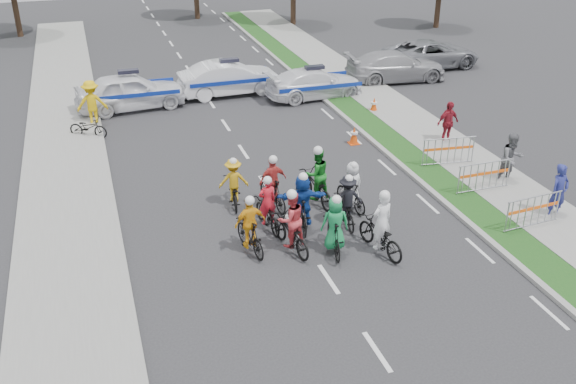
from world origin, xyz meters
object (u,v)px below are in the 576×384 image
object	(u,v)px
spectator_2	(448,123)
parked_bike	(88,127)
rider_0	(380,232)
rider_5	(302,205)
cone_1	(374,105)
police_car_2	(314,83)
rider_4	(347,205)
rider_8	(316,182)
rider_9	(273,188)
barrier_2	(448,152)
police_car_0	(130,91)
marshal_hiviz	(92,103)
rider_3	(250,230)
rider_10	(234,187)
rider_6	(267,211)
barrier_0	(532,213)
rider_1	(334,230)
barrier_1	(484,178)
spectator_1	(512,159)
rider_2	(291,228)
cone_0	(354,136)
spectator_0	(559,192)
rider_7	(351,191)
police_car_1	(230,78)
civilian_suv	(431,54)
civilian_sedan	(396,66)

from	to	relation	value
spectator_2	parked_bike	bearing A→B (deg)	149.23
rider_0	rider_5	xyz separation A→B (m)	(-1.63, 1.95, 0.13)
cone_1	police_car_2	bearing A→B (deg)	121.56
parked_bike	rider_4	bearing A→B (deg)	-113.83
rider_8	rider_4	bearing A→B (deg)	94.43
rider_9	barrier_2	bearing A→B (deg)	178.44
police_car_0	marshal_hiviz	world-z (taller)	marshal_hiviz
rider_3	rider_10	bearing A→B (deg)	-104.88
rider_6	rider_10	world-z (taller)	rider_6
rider_10	marshal_hiviz	world-z (taller)	marshal_hiviz
marshal_hiviz	parked_bike	world-z (taller)	marshal_hiviz
rider_0	rider_5	distance (m)	2.55
spectator_2	barrier_0	world-z (taller)	spectator_2
rider_1	barrier_1	size ratio (longest dim) A/B	0.92
spectator_1	spectator_2	world-z (taller)	spectator_1
rider_6	barrier_1	size ratio (longest dim) A/B	0.89
rider_1	rider_2	size ratio (longest dim) A/B	0.92
police_car_2	rider_5	bearing A→B (deg)	153.55
rider_10	parked_bike	size ratio (longest dim) A/B	1.07
barrier_1	parked_bike	world-z (taller)	barrier_1
rider_8	police_car_0	size ratio (longest dim) A/B	0.42
police_car_0	spectator_2	world-z (taller)	spectator_2
rider_0	cone_0	world-z (taller)	rider_0
rider_9	rider_1	bearing A→B (deg)	95.07
rider_3	rider_8	size ratio (longest dim) A/B	0.88
rider_2	spectator_0	bearing A→B (deg)	163.49
rider_0	rider_6	size ratio (longest dim) A/B	1.15
rider_7	rider_9	xyz separation A→B (m)	(-2.32, 0.87, 0.05)
rider_5	parked_bike	distance (m)	11.21
rider_5	spectator_1	distance (m)	7.83
rider_3	police_car_1	size ratio (longest dim) A/B	0.37
rider_10	marshal_hiviz	distance (m)	9.77
rider_5	civilian_suv	bearing A→B (deg)	-120.09
police_car_0	police_car_2	size ratio (longest dim) A/B	1.03
rider_7	spectator_0	distance (m)	6.30
barrier_1	rider_5	bearing A→B (deg)	-176.74
rider_3	spectator_0	size ratio (longest dim) A/B	1.00
rider_4	parked_bike	world-z (taller)	rider_4
rider_0	spectator_2	world-z (taller)	rider_0
police_car_2	spectator_0	bearing A→B (deg)	-171.99
police_car_2	marshal_hiviz	distance (m)	10.14
barrier_0	spectator_2	bearing A→B (deg)	80.61
rider_7	spectator_1	distance (m)	5.92
police_car_0	rider_3	bearing A→B (deg)	-177.85
police_car_2	barrier_1	bearing A→B (deg)	-175.37
rider_5	spectator_2	world-z (taller)	rider_5
civilian_sedan	spectator_1	size ratio (longest dim) A/B	2.83
rider_2	spectator_2	world-z (taller)	rider_2
rider_0	barrier_1	bearing A→B (deg)	-166.25
rider_1	spectator_1	bearing A→B (deg)	-151.88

